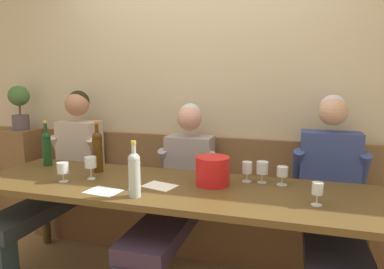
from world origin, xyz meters
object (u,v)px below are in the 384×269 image
person_center_right_seat (60,171)px  person_left_seat (332,201)px  wall_bench (195,215)px  wine_glass_mid_right (317,190)px  wine_bottle_clear_water (134,173)px  person_right_seat (177,190)px  wine_glass_near_bucket (63,168)px  wine_glass_right_end (282,172)px  wine_glass_center_rear (262,168)px  wine_bottle_amber_mid (47,147)px  potted_plant (19,104)px  wine_bottle_green_tall (98,150)px  wine_glass_center_front (247,168)px  dining_table (169,196)px  wine_glass_by_bottle (91,163)px  ice_bucket (213,171)px

person_center_right_seat → person_left_seat: bearing=-0.7°
wall_bench → wine_glass_mid_right: (0.91, -0.75, 0.56)m
person_left_seat → wine_bottle_clear_water: bearing=-153.7°
person_right_seat → wine_glass_near_bucket: size_ratio=9.23×
wine_glass_right_end → wine_glass_center_rear: (-0.13, 0.01, 0.01)m
person_center_right_seat → person_left_seat: size_ratio=1.01×
wine_glass_near_bucket → wall_bench: bearing=47.3°
wine_glass_mid_right → wine_glass_right_end: bearing=121.6°
person_left_seat → wine_bottle_amber_mid: bearing=-177.2°
wall_bench → potted_plant: 2.01m
wine_bottle_green_tall → wine_glass_center_front: wine_bottle_green_tall is taller
wine_glass_center_front → wine_glass_near_bucket: size_ratio=1.03×
dining_table → person_right_seat: 0.31m
wall_bench → wine_glass_center_rear: (0.58, -0.41, 0.57)m
wall_bench → wine_bottle_amber_mid: (-1.11, -0.44, 0.62)m
person_center_right_seat → person_right_seat: person_center_right_seat is taller
potted_plant → wine_glass_mid_right: bearing=-16.1°
wine_bottle_clear_water → wine_bottle_green_tall: bearing=140.3°
wine_glass_mid_right → wine_glass_center_rear: size_ratio=0.90×
person_right_seat → potted_plant: size_ratio=2.88×
person_left_seat → wine_glass_center_rear: 0.51m
dining_table → wine_glass_center_rear: wine_glass_center_rear is taller
dining_table → wine_glass_mid_right: (0.91, -0.10, 0.16)m
wine_bottle_clear_water → wine_glass_center_front: bearing=39.3°
wine_glass_right_end → wine_glass_by_bottle: bearing=-169.4°
wall_bench → wine_bottle_clear_water: 1.10m
wine_glass_by_bottle → wine_glass_right_end: bearing=10.6°
wall_bench → wine_glass_center_front: wall_bench is taller
person_right_seat → wine_glass_right_end: person_right_seat is taller
wine_glass_right_end → dining_table: bearing=-163.0°
wine_glass_by_bottle → potted_plant: potted_plant is taller
dining_table → wine_glass_right_end: (0.72, 0.22, 0.16)m
wine_glass_by_bottle → wine_glass_mid_right: (1.48, -0.08, -0.02)m
person_center_right_seat → dining_table: bearing=-16.8°
wine_bottle_clear_water → ice_bucket: bearing=42.9°
person_left_seat → wine_glass_near_bucket: (-1.76, -0.44, 0.20)m
person_center_right_seat → wine_glass_near_bucket: bearing=-50.2°
wine_bottle_amber_mid → potted_plant: potted_plant is taller
person_left_seat → wine_glass_mid_right: size_ratio=10.10×
person_center_right_seat → wine_glass_center_front: (1.59, -0.11, 0.18)m
person_center_right_seat → wine_glass_mid_right: size_ratio=10.16×
wine_bottle_amber_mid → wine_glass_center_front: wine_bottle_amber_mid is taller
wine_glass_near_bucket → wine_glass_by_bottle: bearing=37.5°
wall_bench → wine_bottle_green_tall: size_ratio=7.79×
ice_bucket → wine_bottle_clear_water: 0.53m
person_right_seat → wine_glass_near_bucket: person_right_seat is taller
dining_table → wine_bottle_clear_water: bearing=-113.7°
ice_bucket → wine_glass_center_front: bearing=31.5°
ice_bucket → person_center_right_seat: bearing=170.2°
person_center_right_seat → wine_glass_by_bottle: bearing=-33.7°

